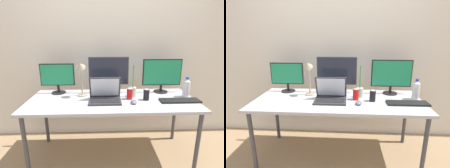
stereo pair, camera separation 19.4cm
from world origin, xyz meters
TOP-DOWN VIEW (x-y plane):
  - ground_plane at (0.00, 0.00)m, footprint 16.00×16.00m
  - wall_back at (0.00, 0.59)m, footprint 7.00×0.08m
  - work_desk at (0.00, 0.00)m, footprint 1.89×0.76m
  - monitor_left at (-0.66, 0.25)m, footprint 0.42×0.17m
  - monitor_center at (-0.03, 0.25)m, footprint 0.49×0.22m
  - monitor_right at (0.64, 0.24)m, footprint 0.49×0.17m
  - laptop_silver at (-0.08, -0.04)m, footprint 0.35×0.26m
  - keyboard_main at (0.75, -0.10)m, footprint 0.44×0.14m
  - mouse_by_keyboard at (0.23, -0.14)m, footprint 0.08×0.11m
  - water_bottle at (0.88, 0.05)m, footprint 0.08×0.08m
  - soda_can_near_keyboard at (0.38, -0.04)m, footprint 0.07×0.07m
  - soda_can_by_laptop at (0.20, -0.00)m, footprint 0.07×0.07m
  - bamboo_vase at (0.25, 0.09)m, footprint 0.08×0.08m
  - desk_lamp at (-0.35, 0.09)m, footprint 0.11×0.18m

SIDE VIEW (x-z plane):
  - ground_plane at x=0.00m, z-range 0.00..0.00m
  - work_desk at x=0.00m, z-range 0.31..1.05m
  - keyboard_main at x=0.75m, z-range 0.74..0.76m
  - mouse_by_keyboard at x=0.23m, z-range 0.74..0.77m
  - laptop_silver at x=-0.08m, z-range 0.67..0.93m
  - soda_can_near_keyboard at x=0.38m, z-range 0.74..0.87m
  - soda_can_by_laptop at x=0.20m, z-range 0.74..0.87m
  - bamboo_vase at x=0.25m, z-range 0.62..1.00m
  - water_bottle at x=0.88m, z-range 0.73..0.97m
  - monitor_left at x=-0.66m, z-range 0.76..1.14m
  - monitor_right at x=0.64m, z-range 0.76..1.19m
  - monitor_center at x=-0.03m, z-range 0.76..1.21m
  - desk_lamp at x=-0.35m, z-range 0.82..1.25m
  - wall_back at x=0.00m, z-range 0.00..2.60m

